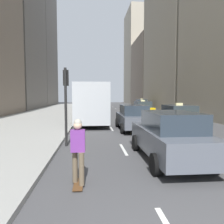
% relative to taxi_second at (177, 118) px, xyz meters
% --- Properties ---
extents(sidewalk_left, '(8.00, 66.00, 0.15)m').
position_rel_taxi_second_xyz_m(sidewalk_left, '(-11.00, 14.50, -0.81)').
color(sidewalk_left, '#9E9E99').
rests_on(sidewalk_left, ground).
extents(lane_markings, '(5.72, 56.00, 0.01)m').
position_rel_taxi_second_xyz_m(lane_markings, '(-1.40, 10.50, -0.87)').
color(lane_markings, white).
rests_on(lane_markings, ground).
extents(building_row_right, '(6.00, 73.19, 29.39)m').
position_rel_taxi_second_xyz_m(building_row_right, '(8.00, 22.98, 11.88)').
color(building_row_right, gray).
rests_on(building_row_right, ground).
extents(taxi_second, '(2.02, 4.40, 1.87)m').
position_rel_taxi_second_xyz_m(taxi_second, '(0.00, 0.00, 0.00)').
color(taxi_second, yellow).
rests_on(taxi_second, ground).
extents(taxi_third, '(2.02, 4.40, 1.87)m').
position_rel_taxi_second_xyz_m(taxi_third, '(0.00, 10.22, 0.00)').
color(taxi_third, yellow).
rests_on(taxi_third, ground).
extents(taxi_fourth, '(2.02, 4.40, 1.87)m').
position_rel_taxi_second_xyz_m(taxi_fourth, '(2.80, 23.18, 0.00)').
color(taxi_fourth, yellow).
rests_on(taxi_fourth, ground).
extents(sedan_black_near, '(2.02, 4.72, 1.71)m').
position_rel_taxi_second_xyz_m(sedan_black_near, '(-2.80, 0.79, -0.01)').
color(sedan_black_near, '#565B66').
rests_on(sedan_black_near, ground).
extents(sedan_silver_behind, '(2.02, 4.75, 1.77)m').
position_rel_taxi_second_xyz_m(sedan_silver_behind, '(-2.80, -6.25, 0.02)').
color(sedan_silver_behind, '#565B66').
rests_on(sedan_silver_behind, ground).
extents(city_bus, '(2.80, 11.61, 3.25)m').
position_rel_taxi_second_xyz_m(city_bus, '(-5.61, 6.40, 0.91)').
color(city_bus, '#B7BCC1').
rests_on(city_bus, ground).
extents(skateboarder, '(0.36, 0.80, 1.75)m').
position_rel_taxi_second_xyz_m(skateboarder, '(-5.90, -8.22, 0.08)').
color(skateboarder, brown).
rests_on(skateboarder, ground).
extents(traffic_light_pole, '(0.24, 0.42, 3.60)m').
position_rel_taxi_second_xyz_m(traffic_light_pole, '(-6.75, -3.53, 1.53)').
color(traffic_light_pole, black).
rests_on(traffic_light_pole, ground).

